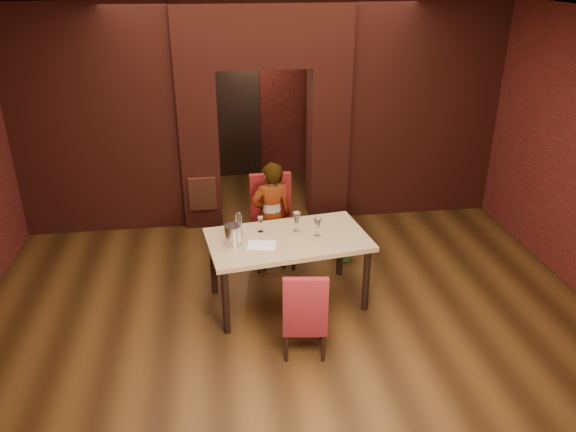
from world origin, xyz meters
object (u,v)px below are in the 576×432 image
(dining_table, at_px, (288,270))
(chair_near, at_px, (305,310))
(chair_far, at_px, (273,223))
(wine_glass_a, at_px, (260,224))
(wine_bucket, at_px, (233,235))
(water_bottle, at_px, (239,225))
(wine_glass_b, at_px, (297,222))
(wine_glass_c, at_px, (318,227))
(potted_plant, at_px, (347,247))
(person_seated, at_px, (272,217))

(dining_table, distance_m, chair_near, 0.93)
(chair_far, xyz_separation_m, chair_near, (0.10, -1.84, -0.11))
(wine_glass_a, bearing_deg, chair_far, 72.37)
(dining_table, bearing_deg, wine_glass_a, 138.12)
(wine_glass_a, bearing_deg, wine_bucket, -139.79)
(wine_glass_a, height_order, water_bottle, water_bottle)
(wine_glass_b, bearing_deg, wine_glass_c, -34.95)
(wine_glass_b, height_order, potted_plant, wine_glass_b)
(dining_table, bearing_deg, chair_near, -95.46)
(wine_glass_c, bearing_deg, dining_table, -178.81)
(dining_table, height_order, potted_plant, dining_table)
(wine_glass_b, height_order, water_bottle, water_bottle)
(dining_table, bearing_deg, water_bottle, 161.28)
(person_seated, bearing_deg, chair_far, -115.81)
(wine_glass_b, height_order, wine_glass_c, wine_glass_b)
(person_seated, height_order, wine_bucket, person_seated)
(wine_bucket, bearing_deg, chair_far, 60.92)
(person_seated, distance_m, wine_bucket, 1.06)
(dining_table, distance_m, chair_far, 0.93)
(chair_far, height_order, wine_bucket, chair_far)
(dining_table, height_order, water_bottle, water_bottle)
(chair_far, height_order, wine_glass_a, chair_far)
(chair_near, relative_size, wine_bucket, 4.20)
(dining_table, relative_size, wine_bucket, 7.80)
(potted_plant, bearing_deg, wine_bucket, -148.16)
(wine_glass_b, bearing_deg, water_bottle, -175.36)
(chair_far, bearing_deg, wine_glass_b, -78.63)
(person_seated, distance_m, potted_plant, 1.13)
(wine_glass_a, height_order, potted_plant, wine_glass_a)
(chair_near, height_order, wine_glass_c, wine_glass_c)
(wine_glass_a, bearing_deg, potted_plant, 29.26)
(chair_far, bearing_deg, wine_bucket, -121.29)
(chair_near, height_order, wine_bucket, wine_bucket)
(wine_bucket, bearing_deg, person_seated, 59.84)
(wine_bucket, bearing_deg, chair_near, -52.40)
(wine_glass_a, bearing_deg, chair_near, -73.73)
(potted_plant, bearing_deg, wine_glass_c, -123.67)
(person_seated, distance_m, wine_glass_a, 0.68)
(water_bottle, bearing_deg, potted_plant, 27.81)
(wine_glass_a, bearing_deg, person_seated, 72.47)
(chair_far, xyz_separation_m, water_bottle, (-0.48, -0.81, 0.39))
(chair_far, bearing_deg, water_bottle, -122.64)
(dining_table, distance_m, wine_glass_b, 0.57)
(wine_glass_c, height_order, wine_bucket, wine_bucket)
(person_seated, distance_m, water_bottle, 0.88)
(chair_far, relative_size, wine_glass_c, 5.50)
(chair_far, height_order, person_seated, person_seated)
(chair_near, height_order, water_bottle, water_bottle)
(chair_near, relative_size, water_bottle, 3.21)
(chair_near, bearing_deg, wine_glass_b, -86.87)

